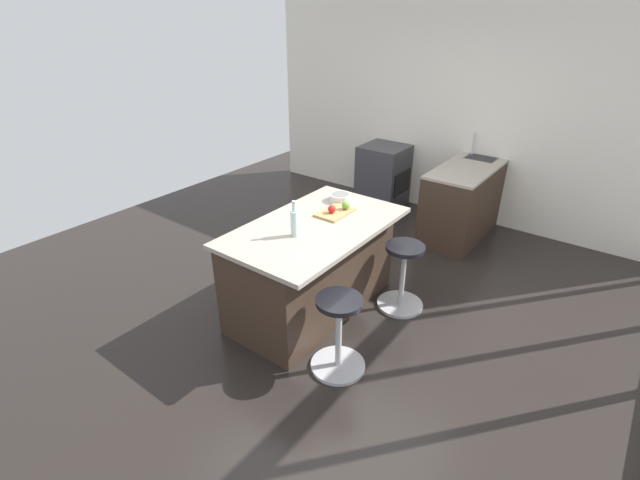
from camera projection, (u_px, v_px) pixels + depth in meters
name	position (u px, v px, depth m)	size (l,w,h in m)	color
ground_plane	(331.00, 294.00, 4.59)	(7.22, 7.22, 0.00)	black
interior_partition_left	(455.00, 105.00, 5.83)	(0.12, 5.55, 2.91)	silver
sink_cabinet	(471.00, 194.00, 5.78)	(1.87, 0.60, 1.17)	#38281E
oven_range	(383.00, 176.00, 6.47)	(0.60, 0.61, 0.86)	#38383D
kitchen_island	(312.00, 266.00, 4.19)	(1.68, 0.99, 0.89)	#38281E
stool_by_window	(402.00, 278.00, 4.27)	(0.44, 0.44, 0.66)	#B7B7BC
stool_middle	(339.00, 336.00, 3.52)	(0.44, 0.44, 0.66)	#B7B7BC
cutting_board	(335.00, 212.00, 4.18)	(0.36, 0.24, 0.02)	tan
apple_green	(346.00, 205.00, 4.20)	(0.08, 0.08, 0.08)	#609E2D
apple_red	(332.00, 209.00, 4.13)	(0.07, 0.07, 0.07)	red
water_bottle	(294.00, 222.00, 3.72)	(0.06, 0.06, 0.31)	silver
fruit_bowl	(340.00, 197.00, 4.43)	(0.21, 0.21, 0.07)	silver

